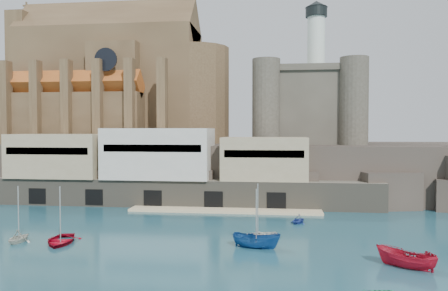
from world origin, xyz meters
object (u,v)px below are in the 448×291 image
church (118,87)px  boat_0 (61,243)px  castle_keep (307,103)px  boat_2 (256,248)px

church → boat_0: 51.20m
church → castle_keep: (40.21, -0.78, -3.81)m
boat_0 → boat_2: (21.95, 0.60, 0.00)m
boat_0 → church: bearing=89.9°
church → boat_2: church is taller
castle_keep → boat_2: size_ratio=5.50×
boat_0 → boat_2: boat_0 is taller
castle_keep → boat_2: bearing=-100.6°
church → boat_0: size_ratio=8.08×
castle_keep → boat_2: 48.08m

